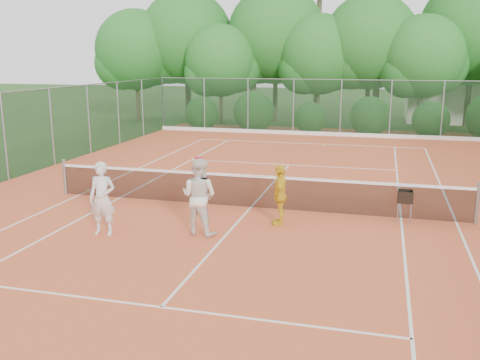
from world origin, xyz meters
name	(u,v)px	position (x,y,z in m)	size (l,w,h in m)	color
ground	(251,208)	(0.00, 0.00, 0.00)	(120.00, 120.00, 0.00)	#254819
clay_court	(251,208)	(0.00, 0.00, 0.01)	(18.00, 36.00, 0.02)	#D95D32
club_building	(470,99)	(9.00, 24.00, 1.50)	(8.00, 5.00, 3.00)	beige
tennis_net	(251,190)	(0.00, 0.00, 0.53)	(11.97, 0.10, 1.10)	gray
player_white	(102,199)	(-2.87, -3.14, 0.91)	(0.65, 0.42, 1.77)	silver
player_center_grp	(199,196)	(-0.65, -2.51, 0.96)	(1.02, 0.86, 1.90)	silver
player_yellow	(280,195)	(1.08, -1.28, 0.80)	(0.91, 0.38, 1.56)	yellow
ball_hopper	(405,197)	(4.16, -0.24, 0.68)	(0.36, 0.36, 0.83)	gray
stray_ball_a	(325,146)	(0.88, 11.21, 0.05)	(0.07, 0.07, 0.07)	yellow
stray_ball_b	(339,140)	(1.39, 13.38, 0.05)	(0.07, 0.07, 0.07)	#C9DB32
stray_ball_c	(360,145)	(2.51, 12.00, 0.05)	(0.07, 0.07, 0.07)	#CEDD33
court_markings	(251,208)	(0.00, 0.00, 0.02)	(11.03, 23.83, 0.01)	white
fence_back	(317,107)	(0.00, 15.00, 1.52)	(18.07, 0.07, 3.00)	#19381E
tropical_treeline	(353,42)	(1.43, 20.22, 5.11)	(32.10, 8.49, 15.03)	brown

